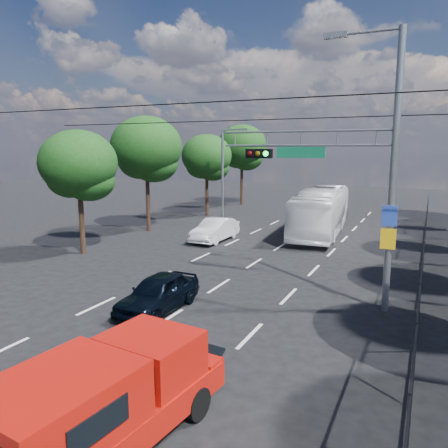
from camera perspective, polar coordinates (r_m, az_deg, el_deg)
The scene contains 14 objects.
ground at distance 12.20m, azimuth -18.24°, elevation -18.22°, with size 120.00×120.00×0.00m, color black.
lane_markings at distance 23.66m, azimuth 5.72°, elevation -3.99°, with size 6.12×38.00×0.01m.
signal_mast at distance 15.84m, azimuth 16.91°, elevation 7.98°, with size 6.43×0.39×9.50m.
streetlight_left at distance 32.84m, azimuth 0.08°, elevation 6.87°, with size 2.09×0.22×7.08m.
utility_wires at distance 18.25m, azimuth 0.47°, elevation 14.84°, with size 22.00×5.04×0.74m.
fence_right at distance 20.37m, azimuth 24.56°, elevation -4.14°, with size 0.06×34.03×2.00m.
tree_left_b at distance 24.43m, azimuth -18.38°, elevation 6.86°, with size 4.08×4.08×6.63m.
tree_left_c at distance 30.22m, azimuth -10.04°, elevation 9.23°, with size 4.80×4.80×7.80m.
tree_left_d at distance 36.87m, azimuth -2.23°, elevation 8.40°, with size 4.20×4.20×6.83m.
tree_left_e at distance 44.19m, azimuth 2.39°, elevation 9.69°, with size 4.92×4.92×7.99m.
red_pickup at distance 8.99m, azimuth -15.11°, elevation -21.19°, with size 2.46×5.47×1.98m.
navy_hatchback at distance 15.66m, azimuth -8.60°, elevation -8.88°, with size 1.52×3.79×1.29m, color black.
white_bus at distance 29.75m, azimuth 12.57°, elevation 1.63°, with size 2.54×10.87×3.03m, color white.
white_van at distance 26.92m, azimuth -1.17°, elevation -0.76°, with size 1.46×4.18×1.38m, color silver.
Camera 1 is at (7.64, -7.67, 5.64)m, focal length 35.00 mm.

